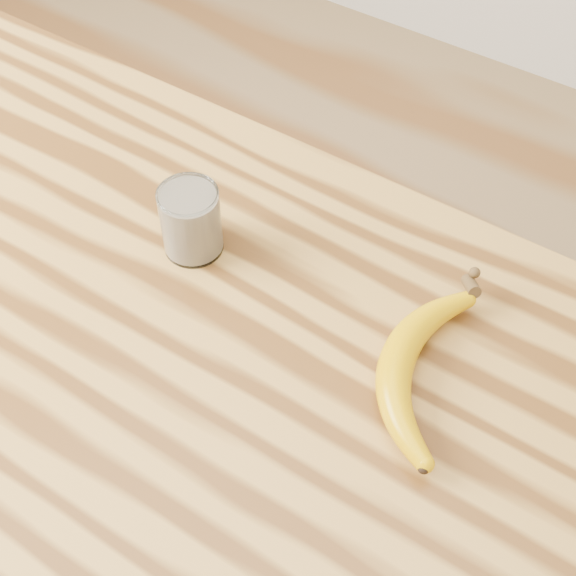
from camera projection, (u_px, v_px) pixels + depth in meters
The scene contains 3 objects.
table at pixel (67, 376), 0.99m from camera, with size 1.20×0.80×0.90m.
smoothie_glass at pixel (191, 221), 0.92m from camera, with size 0.07×0.07×0.09m.
banana at pixel (396, 361), 0.82m from camera, with size 0.11×0.31×0.04m, color #D49D00, non-canonical shape.
Camera 1 is at (0.53, -0.30, 1.61)m, focal length 50.00 mm.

